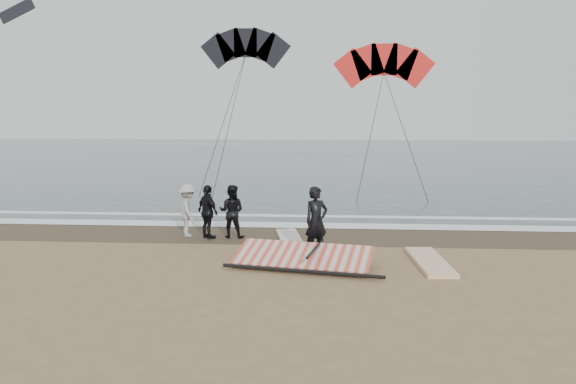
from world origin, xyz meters
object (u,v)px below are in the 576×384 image
board_white (430,262)px  board_cream (290,238)px  man_main (316,221)px  sail_rig (301,258)px

board_white → board_cream: 4.50m
man_main → board_white: (2.95, -0.61, -0.90)m
board_white → board_cream: bearing=143.6°
board_white → sail_rig: 3.35m
board_cream → sail_rig: 2.82m
board_white → sail_rig: (-3.33, -0.35, 0.14)m
board_cream → man_main: bearing=-75.8°
man_main → sail_rig: (-0.37, -0.96, -0.76)m
man_main → sail_rig: man_main is taller
man_main → sail_rig: size_ratio=0.48×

